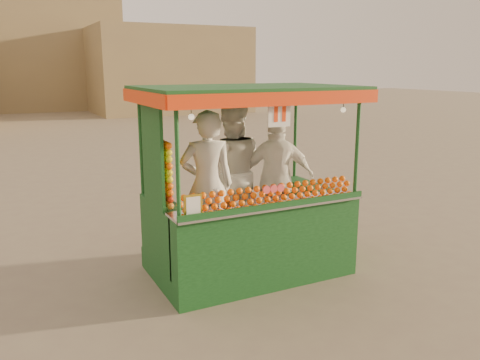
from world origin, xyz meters
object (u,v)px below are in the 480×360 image
vendor_left (207,185)px  vendor_middle (231,172)px  vendor_right (277,179)px  juice_cart (247,216)px

vendor_left → vendor_middle: (0.52, 0.41, 0.04)m
vendor_left → vendor_middle: bearing=-128.7°
vendor_middle → vendor_right: vendor_middle is taller
juice_cart → vendor_right: 0.77m
vendor_left → vendor_right: (1.08, 0.10, -0.05)m
vendor_left → vendor_right: size_ratio=1.06×
vendor_middle → juice_cart: bearing=103.4°
juice_cart → vendor_left: (-0.47, 0.19, 0.43)m
vendor_right → vendor_left: bearing=24.8°
vendor_middle → vendor_right: (0.56, -0.31, -0.09)m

